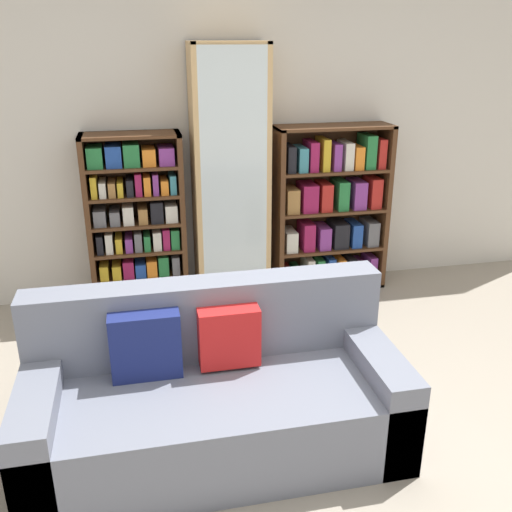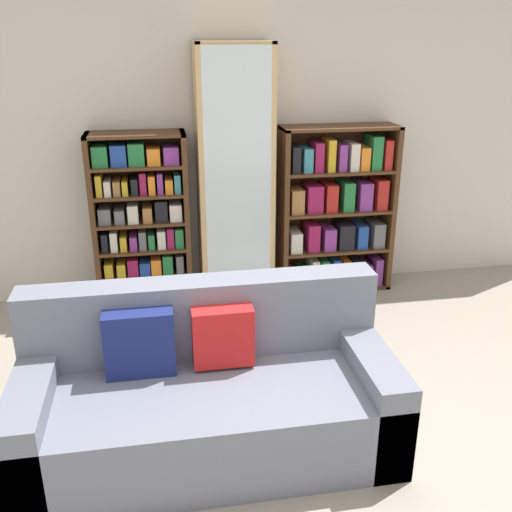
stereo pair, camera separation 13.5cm
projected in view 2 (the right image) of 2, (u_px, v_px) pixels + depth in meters
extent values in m
plane|color=gray|center=(313.00, 481.00, 2.85)|extent=(16.00, 16.00, 0.00)
cube|color=beige|center=(238.00, 132.00, 4.65)|extent=(6.35, 0.06, 2.70)
cube|color=slate|center=(210.00, 417.00, 3.00)|extent=(1.93, 0.83, 0.42)
cube|color=slate|center=(202.00, 317.00, 3.13)|extent=(1.93, 0.20, 0.44)
cube|color=slate|center=(36.00, 426.00, 2.84)|extent=(0.20, 0.83, 0.54)
cube|color=slate|center=(367.00, 391.00, 3.12)|extent=(0.20, 0.83, 0.54)
cube|color=navy|center=(140.00, 344.00, 2.95)|extent=(0.36, 0.12, 0.36)
cube|color=red|center=(223.00, 337.00, 3.02)|extent=(0.32, 0.12, 0.32)
cube|color=#4C2D19|center=(95.00, 223.00, 4.50)|extent=(0.04, 0.32, 1.40)
cube|color=#4C2D19|center=(186.00, 218.00, 4.62)|extent=(0.04, 0.32, 1.40)
cube|color=#4C2D19|center=(135.00, 134.00, 4.31)|extent=(0.76, 0.32, 0.02)
cube|color=#4C2D19|center=(147.00, 298.00, 4.81)|extent=(0.76, 0.32, 0.02)
cube|color=#4C2D19|center=(142.00, 215.00, 4.70)|extent=(0.76, 0.01, 1.40)
cube|color=#4C2D19|center=(145.00, 273.00, 4.72)|extent=(0.68, 0.32, 0.02)
cube|color=#4C2D19|center=(143.00, 247.00, 4.64)|extent=(0.68, 0.32, 0.02)
cube|color=#4C2D19|center=(141.00, 221.00, 4.56)|extent=(0.68, 0.32, 0.02)
cube|color=#4C2D19|center=(139.00, 194.00, 4.48)|extent=(0.68, 0.32, 0.02)
cube|color=#4C2D19|center=(137.00, 165.00, 4.39)|extent=(0.68, 0.32, 0.02)
cube|color=#1E4293|center=(115.00, 292.00, 4.73)|extent=(0.09, 0.24, 0.14)
cube|color=#1E4293|center=(131.00, 291.00, 4.75)|extent=(0.08, 0.24, 0.15)
cube|color=#237038|center=(146.00, 289.00, 4.76)|extent=(0.08, 0.24, 0.16)
cube|color=black|center=(162.00, 290.00, 4.79)|extent=(0.11, 0.24, 0.12)
cube|color=black|center=(178.00, 288.00, 4.81)|extent=(0.11, 0.24, 0.13)
cube|color=gold|center=(110.00, 267.00, 4.64)|extent=(0.07, 0.24, 0.12)
cube|color=gold|center=(122.00, 267.00, 4.66)|extent=(0.07, 0.24, 0.12)
cube|color=#8E1947|center=(133.00, 264.00, 4.67)|extent=(0.08, 0.24, 0.15)
cube|color=#1E4293|center=(145.00, 265.00, 4.69)|extent=(0.08, 0.24, 0.12)
cube|color=orange|center=(156.00, 263.00, 4.70)|extent=(0.08, 0.24, 0.14)
cube|color=#237038|center=(167.00, 261.00, 4.71)|extent=(0.08, 0.24, 0.16)
cube|color=#5B5B60|center=(179.00, 261.00, 4.73)|extent=(0.06, 0.24, 0.16)
cube|color=black|center=(105.00, 240.00, 4.55)|extent=(0.05, 0.24, 0.15)
cube|color=beige|center=(114.00, 239.00, 4.56)|extent=(0.05, 0.24, 0.16)
cube|color=gold|center=(124.00, 240.00, 4.58)|extent=(0.05, 0.24, 0.12)
cube|color=#7A3384|center=(134.00, 240.00, 4.59)|extent=(0.06, 0.24, 0.11)
cube|color=#5B5B60|center=(143.00, 237.00, 4.60)|extent=(0.06, 0.24, 0.15)
cube|color=#237038|center=(151.00, 238.00, 4.61)|extent=(0.05, 0.24, 0.12)
cube|color=beige|center=(161.00, 236.00, 4.62)|extent=(0.06, 0.24, 0.15)
cube|color=#8E1947|center=(170.00, 235.00, 4.63)|extent=(0.05, 0.24, 0.17)
cube|color=#237038|center=(179.00, 235.00, 4.64)|extent=(0.07, 0.24, 0.16)
cube|color=#5B5B60|center=(105.00, 214.00, 4.48)|extent=(0.09, 0.24, 0.13)
cube|color=#5B5B60|center=(120.00, 214.00, 4.50)|extent=(0.08, 0.24, 0.11)
cube|color=beige|center=(133.00, 211.00, 4.51)|extent=(0.08, 0.24, 0.14)
cube|color=olive|center=(147.00, 212.00, 4.53)|extent=(0.07, 0.24, 0.12)
cube|color=black|center=(161.00, 209.00, 4.54)|extent=(0.09, 0.24, 0.17)
cube|color=beige|center=(175.00, 210.00, 4.56)|extent=(0.09, 0.24, 0.14)
cube|color=gold|center=(100.00, 184.00, 4.39)|extent=(0.04, 0.24, 0.16)
cube|color=beige|center=(108.00, 186.00, 4.40)|extent=(0.05, 0.24, 0.12)
cube|color=olive|center=(117.00, 186.00, 4.42)|extent=(0.05, 0.24, 0.11)
cube|color=gold|center=(125.00, 186.00, 4.43)|extent=(0.04, 0.24, 0.11)
cube|color=black|center=(135.00, 185.00, 4.43)|extent=(0.05, 0.24, 0.13)
cube|color=#8E1947|center=(143.00, 181.00, 4.44)|extent=(0.05, 0.24, 0.17)
cube|color=orange|center=(152.00, 183.00, 4.45)|extent=(0.05, 0.24, 0.15)
cube|color=#7A3384|center=(160.00, 181.00, 4.46)|extent=(0.04, 0.24, 0.16)
cube|color=orange|center=(169.00, 184.00, 4.48)|extent=(0.06, 0.24, 0.11)
cube|color=teal|center=(177.00, 182.00, 4.48)|extent=(0.05, 0.24, 0.15)
cube|color=#237038|center=(100.00, 155.00, 4.31)|extent=(0.11, 0.24, 0.16)
cube|color=#1E4293|center=(119.00, 154.00, 4.33)|extent=(0.12, 0.24, 0.16)
cube|color=#237038|center=(136.00, 153.00, 4.35)|extent=(0.12, 0.24, 0.17)
cube|color=orange|center=(153.00, 155.00, 4.38)|extent=(0.10, 0.24, 0.13)
cube|color=#7A3384|center=(171.00, 154.00, 4.40)|extent=(0.11, 0.24, 0.13)
cube|color=tan|center=(200.00, 179.00, 4.50)|extent=(0.04, 0.36, 2.05)
cube|color=tan|center=(269.00, 176.00, 4.59)|extent=(0.04, 0.36, 2.05)
cube|color=tan|center=(233.00, 42.00, 4.18)|extent=(0.59, 0.36, 0.02)
cube|color=tan|center=(237.00, 293.00, 4.91)|extent=(0.59, 0.36, 0.02)
cube|color=tan|center=(232.00, 173.00, 4.70)|extent=(0.59, 0.01, 2.05)
cube|color=silver|center=(238.00, 183.00, 4.38)|extent=(0.51, 0.01, 2.02)
cube|color=tan|center=(236.00, 248.00, 4.76)|extent=(0.51, 0.32, 0.02)
cube|color=tan|center=(235.00, 202.00, 4.62)|extent=(0.51, 0.32, 0.02)
cube|color=tan|center=(235.00, 153.00, 4.47)|extent=(0.51, 0.32, 0.02)
cube|color=tan|center=(234.00, 100.00, 4.33)|extent=(0.51, 0.32, 0.02)
cylinder|color=silver|center=(216.00, 290.00, 4.85)|extent=(0.01, 0.01, 0.07)
cone|color=silver|center=(216.00, 281.00, 4.82)|extent=(0.08, 0.08, 0.09)
cylinder|color=silver|center=(229.00, 287.00, 4.90)|extent=(0.01, 0.01, 0.07)
cone|color=silver|center=(229.00, 279.00, 4.87)|extent=(0.08, 0.08, 0.09)
cylinder|color=silver|center=(243.00, 287.00, 4.91)|extent=(0.01, 0.01, 0.07)
cone|color=silver|center=(243.00, 278.00, 4.88)|extent=(0.08, 0.08, 0.09)
cylinder|color=silver|center=(257.00, 286.00, 4.93)|extent=(0.01, 0.01, 0.07)
cone|color=silver|center=(257.00, 277.00, 4.90)|extent=(0.08, 0.08, 0.09)
cylinder|color=silver|center=(213.00, 243.00, 4.72)|extent=(0.01, 0.01, 0.09)
cone|color=silver|center=(213.00, 232.00, 4.69)|extent=(0.07, 0.07, 0.10)
cylinder|color=silver|center=(225.00, 243.00, 4.72)|extent=(0.01, 0.01, 0.09)
cone|color=silver|center=(225.00, 232.00, 4.68)|extent=(0.07, 0.07, 0.10)
cylinder|color=silver|center=(236.00, 242.00, 4.74)|extent=(0.01, 0.01, 0.09)
cone|color=silver|center=(236.00, 232.00, 4.70)|extent=(0.07, 0.07, 0.10)
cylinder|color=silver|center=(247.00, 241.00, 4.76)|extent=(0.01, 0.01, 0.09)
cone|color=silver|center=(247.00, 230.00, 4.73)|extent=(0.07, 0.07, 0.10)
cylinder|color=silver|center=(258.00, 240.00, 4.78)|extent=(0.01, 0.01, 0.09)
cone|color=silver|center=(258.00, 230.00, 4.75)|extent=(0.07, 0.07, 0.10)
cylinder|color=silver|center=(212.00, 197.00, 4.57)|extent=(0.01, 0.01, 0.08)
cone|color=silver|center=(212.00, 186.00, 4.54)|extent=(0.07, 0.07, 0.09)
cylinder|color=silver|center=(224.00, 197.00, 4.57)|extent=(0.01, 0.01, 0.08)
cone|color=silver|center=(224.00, 186.00, 4.54)|extent=(0.07, 0.07, 0.09)
cylinder|color=silver|center=(235.00, 195.00, 4.62)|extent=(0.01, 0.01, 0.08)
cone|color=silver|center=(235.00, 185.00, 4.59)|extent=(0.07, 0.07, 0.09)
cylinder|color=silver|center=(247.00, 196.00, 4.60)|extent=(0.01, 0.01, 0.08)
cone|color=silver|center=(247.00, 185.00, 4.57)|extent=(0.07, 0.07, 0.09)
cylinder|color=silver|center=(258.00, 195.00, 4.62)|extent=(0.01, 0.01, 0.08)
cone|color=silver|center=(258.00, 185.00, 4.59)|extent=(0.07, 0.07, 0.09)
cylinder|color=silver|center=(209.00, 146.00, 4.44)|extent=(0.01, 0.01, 0.08)
cone|color=silver|center=(209.00, 134.00, 4.40)|extent=(0.06, 0.06, 0.10)
cylinder|color=silver|center=(220.00, 146.00, 4.43)|extent=(0.01, 0.01, 0.08)
cone|color=silver|center=(219.00, 134.00, 4.39)|extent=(0.06, 0.06, 0.10)
cylinder|color=silver|center=(230.00, 146.00, 4.44)|extent=(0.01, 0.01, 0.08)
cone|color=silver|center=(230.00, 134.00, 4.40)|extent=(0.06, 0.06, 0.10)
cylinder|color=silver|center=(240.00, 146.00, 4.45)|extent=(0.01, 0.01, 0.08)
cone|color=silver|center=(240.00, 134.00, 4.42)|extent=(0.06, 0.06, 0.10)
cylinder|color=silver|center=(250.00, 146.00, 4.46)|extent=(0.01, 0.01, 0.08)
cone|color=silver|center=(250.00, 134.00, 4.43)|extent=(0.06, 0.06, 0.10)
cylinder|color=silver|center=(259.00, 145.00, 4.48)|extent=(0.01, 0.01, 0.08)
cone|color=silver|center=(260.00, 133.00, 4.44)|extent=(0.06, 0.06, 0.10)
cylinder|color=silver|center=(208.00, 95.00, 4.28)|extent=(0.01, 0.01, 0.07)
cone|color=silver|center=(208.00, 84.00, 4.25)|extent=(0.06, 0.06, 0.08)
cylinder|color=silver|center=(219.00, 95.00, 4.28)|extent=(0.01, 0.01, 0.07)
cone|color=silver|center=(218.00, 84.00, 4.25)|extent=(0.06, 0.06, 0.08)
cylinder|color=silver|center=(229.00, 94.00, 4.31)|extent=(0.01, 0.01, 0.07)
cone|color=silver|center=(228.00, 84.00, 4.28)|extent=(0.06, 0.06, 0.08)
cylinder|color=silver|center=(239.00, 94.00, 4.32)|extent=(0.01, 0.01, 0.07)
cone|color=silver|center=(239.00, 84.00, 4.29)|extent=(0.06, 0.06, 0.08)
cylinder|color=silver|center=(249.00, 94.00, 4.33)|extent=(0.01, 0.01, 0.07)
cone|color=silver|center=(249.00, 84.00, 4.31)|extent=(0.06, 0.06, 0.08)
cylinder|color=silver|center=(260.00, 94.00, 4.33)|extent=(0.01, 0.01, 0.07)
cone|color=silver|center=(260.00, 84.00, 4.30)|extent=(0.06, 0.06, 0.08)
cube|color=#4C2D19|center=(283.00, 213.00, 4.74)|extent=(0.04, 0.32, 1.41)
cube|color=#4C2D19|center=(388.00, 207.00, 4.89)|extent=(0.04, 0.32, 1.41)
cube|color=#4C2D19|center=(340.00, 127.00, 4.57)|extent=(0.96, 0.32, 0.02)
cube|color=#4C2D19|center=(332.00, 285.00, 5.07)|extent=(0.96, 0.32, 0.02)
cube|color=#4C2D19|center=(331.00, 205.00, 4.96)|extent=(0.96, 0.01, 1.41)
cube|color=#4C2D19|center=(334.00, 248.00, 4.94)|extent=(0.88, 0.32, 0.02)
cube|color=#4C2D19|center=(336.00, 210.00, 4.82)|extent=(0.88, 0.32, 0.02)
cube|color=#4C2D19|center=(338.00, 171.00, 4.70)|extent=(0.88, 0.32, 0.02)
cube|color=#AD231E|center=(290.00, 277.00, 4.96)|extent=(0.07, 0.24, 0.19)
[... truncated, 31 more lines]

